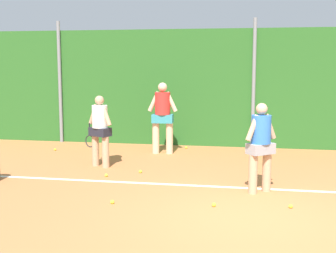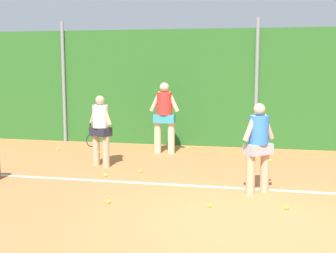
# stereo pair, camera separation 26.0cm
# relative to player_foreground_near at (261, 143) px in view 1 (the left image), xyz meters

# --- Properties ---
(ground_plane) EXTENTS (29.58, 29.58, 0.00)m
(ground_plane) POSITION_rel_player_foreground_near_xyz_m (-0.12, 0.25, -0.91)
(ground_plane) COLOR #C67542
(hedge_fence_backdrop) EXTENTS (19.23, 0.25, 3.24)m
(hedge_fence_backdrop) POSITION_rel_player_foreground_near_xyz_m (-0.12, 4.56, 0.71)
(hedge_fence_backdrop) COLOR #286023
(hedge_fence_backdrop) RESTS_ON ground_plane
(fence_post_left) EXTENTS (0.10, 0.10, 3.50)m
(fence_post_left) POSITION_rel_player_foreground_near_xyz_m (-5.67, 4.39, 0.84)
(fence_post_left) COLOR gray
(fence_post_left) RESTS_ON ground_plane
(fence_post_center) EXTENTS (0.10, 0.10, 3.50)m
(fence_post_center) POSITION_rel_player_foreground_near_xyz_m (-0.12, 4.39, 0.84)
(fence_post_center) COLOR gray
(fence_post_center) RESTS_ON ground_plane
(court_baseline_paint) EXTENTS (14.05, 0.10, 0.01)m
(court_baseline_paint) POSITION_rel_player_foreground_near_xyz_m (-0.12, 0.23, -0.90)
(court_baseline_paint) COLOR white
(court_baseline_paint) RESTS_ON ground_plane
(player_foreground_near) EXTENTS (0.55, 0.51, 1.61)m
(player_foreground_near) POSITION_rel_player_foreground_near_xyz_m (0.00, 0.00, 0.00)
(player_foreground_near) COLOR tan
(player_foreground_near) RESTS_ON ground_plane
(player_midcourt) EXTENTS (0.72, 0.45, 1.60)m
(player_midcourt) POSITION_rel_player_foreground_near_xyz_m (-3.48, 1.46, -0.01)
(player_midcourt) COLOR tan
(player_midcourt) RESTS_ON ground_plane
(player_backcourt_far) EXTENTS (0.77, 0.39, 1.82)m
(player_backcourt_far) POSITION_rel_player_foreground_near_xyz_m (-2.40, 3.20, 0.12)
(player_backcourt_far) COLOR beige
(player_backcourt_far) RESTS_ON ground_plane
(tennis_ball_1) EXTENTS (0.07, 0.07, 0.07)m
(tennis_ball_1) POSITION_rel_player_foreground_near_xyz_m (-5.28, 3.05, -0.87)
(tennis_ball_1) COLOR #CCDB33
(tennis_ball_1) RESTS_ON ground_plane
(tennis_ball_2) EXTENTS (0.07, 0.07, 0.07)m
(tennis_ball_2) POSITION_rel_player_foreground_near_xyz_m (-3.07, 0.58, -0.87)
(tennis_ball_2) COLOR #CCDB33
(tennis_ball_2) RESTS_ON ground_plane
(tennis_ball_3) EXTENTS (0.07, 0.07, 0.07)m
(tennis_ball_3) POSITION_rel_player_foreground_near_xyz_m (-2.41, -1.14, -0.87)
(tennis_ball_3) COLOR #CCDB33
(tennis_ball_3) RESTS_ON ground_plane
(tennis_ball_4) EXTENTS (0.07, 0.07, 0.07)m
(tennis_ball_4) POSITION_rel_player_foreground_near_xyz_m (-2.46, 1.02, -0.87)
(tennis_ball_4) COLOR #CCDB33
(tennis_ball_4) RESTS_ON ground_plane
(tennis_ball_6) EXTENTS (0.07, 0.07, 0.07)m
(tennis_ball_6) POSITION_rel_player_foreground_near_xyz_m (-0.74, -0.99, -0.87)
(tennis_ball_6) COLOR #CCDB33
(tennis_ball_6) RESTS_ON ground_plane
(tennis_ball_7) EXTENTS (0.07, 0.07, 0.07)m
(tennis_ball_7) POSITION_rel_player_foreground_near_xyz_m (0.48, -0.85, -0.87)
(tennis_ball_7) COLOR #CCDB33
(tennis_ball_7) RESTS_ON ground_plane
(tennis_ball_8) EXTENTS (0.07, 0.07, 0.07)m
(tennis_ball_8) POSITION_rel_player_foreground_near_xyz_m (-4.00, 2.76, -0.87)
(tennis_ball_8) COLOR #CCDB33
(tennis_ball_8) RESTS_ON ground_plane
(tennis_ball_10) EXTENTS (0.07, 0.07, 0.07)m
(tennis_ball_10) POSITION_rel_player_foreground_near_xyz_m (0.27, 2.71, -0.87)
(tennis_ball_10) COLOR #CCDB33
(tennis_ball_10) RESTS_ON ground_plane
(tennis_ball_11) EXTENTS (0.07, 0.07, 0.07)m
(tennis_ball_11) POSITION_rel_player_foreground_near_xyz_m (-1.89, 3.95, -0.87)
(tennis_ball_11) COLOR #CCDB33
(tennis_ball_11) RESTS_ON ground_plane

